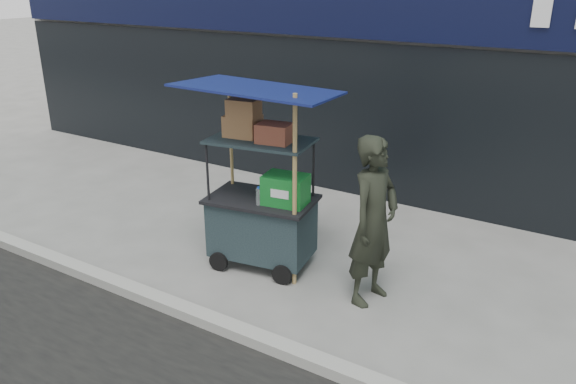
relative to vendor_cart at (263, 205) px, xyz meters
The scene contains 4 objects.
ground 1.42m from the vendor_cart, 82.83° to the right, with size 80.00×80.00×0.00m, color slate.
curb 1.56m from the vendor_cart, 83.87° to the right, with size 80.00×0.18×0.12m, color #989990.
vendor_cart is the anchor object (origin of this frame).
vendor_man 1.43m from the vendor_cart, ahead, with size 0.67×0.44×1.85m, color black.
Camera 1 is at (3.33, -3.88, 3.34)m, focal length 35.00 mm.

